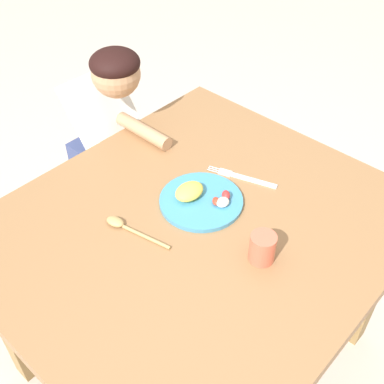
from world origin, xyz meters
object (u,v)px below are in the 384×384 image
Objects in this scene: drinking_cup at (262,248)px; fork at (243,178)px; plate at (200,199)px; spoon at (124,226)px; person at (107,146)px.

fork is at bearing 46.33° from drinking_cup.
plate reaches higher than spoon.
plate is at bearing 79.00° from drinking_cup.
drinking_cup reaches higher than fork.
spoon reaches higher than fork.
person is at bearing 79.05° from plate.
person is at bearing -13.26° from fork.
person is at bearing 79.04° from drinking_cup.
plate is 2.96× the size of drinking_cup.
drinking_cup is at bearing -101.00° from plate.
plate is 1.17× the size of spoon.
drinking_cup is (-0.22, -0.23, 0.04)m from fork.
plate is 0.63m from person.
spoon is at bearing 116.24° from drinking_cup.
fork is 1.05× the size of spoon.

